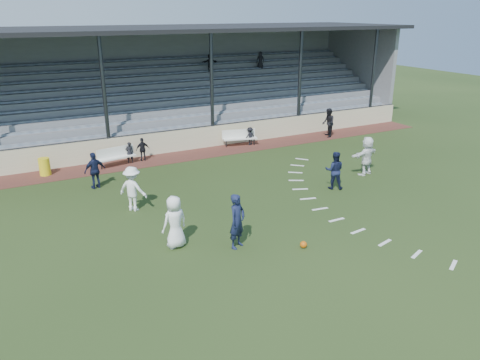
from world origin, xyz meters
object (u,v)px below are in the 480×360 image
bench_left (116,155)px  player_navy_lead (237,221)px  player_white_lead (175,222)px  trash_bin (45,167)px  official (328,123)px  football (303,245)px  bench_right (239,136)px

bench_left → player_navy_lead: size_ratio=1.07×
bench_left → player_white_lead: bearing=-103.8°
trash_bin → official: (16.60, -0.51, 0.48)m
player_navy_lead → player_white_lead: bearing=122.2°
trash_bin → player_white_lead: bearing=-72.7°
bench_left → football: size_ratio=8.53×
official → player_navy_lead: bearing=-23.3°
player_white_lead → official: (13.55, 9.29, 0.00)m
football → bench_left: bearing=106.1°
official → bench_left: bearing=-66.2°
trash_bin → football: bearing=-60.2°
bench_right → player_navy_lead: player_navy_lead is taller
player_navy_lead → trash_bin: bearing=84.8°
player_white_lead → player_navy_lead: size_ratio=0.96×
trash_bin → football: 13.71m
trash_bin → official: bearing=-1.8°
bench_right → bench_left: bearing=-164.2°
football → official: 15.03m
player_white_lead → bench_right: bearing=-139.0°
player_navy_lead → official: player_navy_lead is taller
bench_left → football: (3.39, -11.77, -0.46)m
football → official: (9.79, 11.37, 0.79)m
bench_left → player_navy_lead: (1.45, -10.67, 0.36)m
trash_bin → player_navy_lead: (4.88, -10.79, 0.51)m
football → player_white_lead: bearing=151.0°
bench_right → football: size_ratio=8.53×
bench_left → football: 12.26m
official → bench_right: bearing=-72.2°
player_white_lead → football: bearing=139.4°
football → bench_right: bearing=72.1°
bench_left → official: bearing=-13.3°
bench_left → football: bearing=-85.5°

